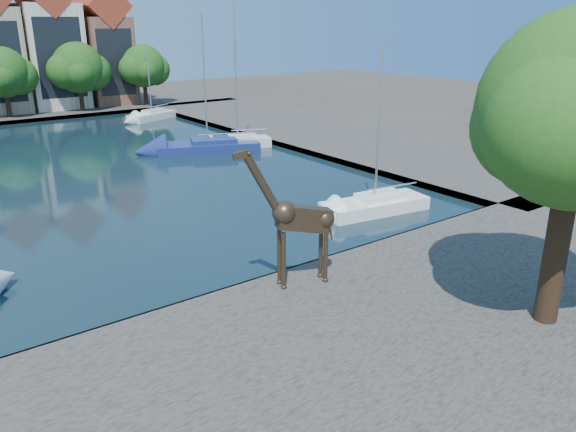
{
  "coord_description": "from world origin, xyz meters",
  "views": [
    {
      "loc": [
        -10.42,
        -17.72,
        10.58
      ],
      "look_at": [
        3.68,
        1.23,
        2.33
      ],
      "focal_mm": 35.0,
      "sensor_mm": 36.0,
      "label": 1
    }
  ],
  "objects": [
    {
      "name": "sailboat_right_d",
      "position": [
        15.0,
        42.02,
        0.65
      ],
      "size": [
        6.23,
        4.19,
        8.33
      ],
      "color": "silver",
      "rests_on": "water_basin"
    },
    {
      "name": "sailboat_right_c",
      "position": [
        15.0,
        23.8,
        0.74
      ],
      "size": [
        5.95,
        3.79,
        12.28
      ],
      "color": "silver",
      "rests_on": "water_basin"
    },
    {
      "name": "townhouse_east_end",
      "position": [
        15.0,
        55.99,
        7.11
      ],
      "size": [
        5.44,
        9.18,
        14.43
      ],
      "color": "brown",
      "rests_on": "far_quay"
    },
    {
      "name": "water_basin",
      "position": [
        0.0,
        24.0,
        0.04
      ],
      "size": [
        38.0,
        50.0,
        0.08
      ],
      "primitive_type": "cube",
      "color": "black",
      "rests_on": "ground"
    },
    {
      "name": "far_tree_far_east",
      "position": [
        18.09,
        50.49,
        5.08
      ],
      "size": [
        6.76,
        5.2,
        7.36
      ],
      "color": "#332114",
      "rests_on": "far_quay"
    },
    {
      "name": "far_tree_east",
      "position": [
        10.11,
        50.49,
        5.24
      ],
      "size": [
        7.54,
        5.8,
        7.84
      ],
      "color": "#332114",
      "rests_on": "far_quay"
    },
    {
      "name": "near_quay",
      "position": [
        0.0,
        -7.0,
        0.25
      ],
      "size": [
        50.0,
        14.0,
        0.5
      ],
      "primitive_type": "cube",
      "color": "#4F4A44",
      "rests_on": "ground"
    },
    {
      "name": "right_quay",
      "position": [
        25.0,
        24.0,
        0.25
      ],
      "size": [
        14.0,
        52.0,
        0.5
      ],
      "primitive_type": "cube",
      "color": "#4F4A44",
      "rests_on": "ground"
    },
    {
      "name": "giraffe_statue",
      "position": [
        2.15,
        -1.41,
        3.29
      ],
      "size": [
        3.92,
        1.51,
        5.68
      ],
      "color": "#3B2C1D",
      "rests_on": "near_quay"
    },
    {
      "name": "sailboat_right_a",
      "position": [
        12.0,
        4.0,
        0.65
      ],
      "size": [
        6.6,
        3.21,
        9.59
      ],
      "color": "white",
      "rests_on": "water_basin"
    },
    {
      "name": "townhouse_east_mid",
      "position": [
        8.5,
        55.99,
        8.1
      ],
      "size": [
        6.43,
        9.18,
        16.65
      ],
      "color": "beige",
      "rests_on": "far_quay"
    },
    {
      "name": "sailboat_right_b",
      "position": [
        12.0,
        23.78,
        0.66
      ],
      "size": [
        9.02,
        5.82,
        11.1
      ],
      "color": "navy",
      "rests_on": "water_basin"
    },
    {
      "name": "ground",
      "position": [
        0.0,
        0.0,
        0.0
      ],
      "size": [
        160.0,
        160.0,
        0.0
      ],
      "primitive_type": "plane",
      "color": "#38332B",
      "rests_on": "ground"
    },
    {
      "name": "far_tree_mid_east",
      "position": [
        2.1,
        50.49,
        5.13
      ],
      "size": [
        7.02,
        5.4,
        7.52
      ],
      "color": "#332114",
      "rests_on": "far_quay"
    }
  ]
}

